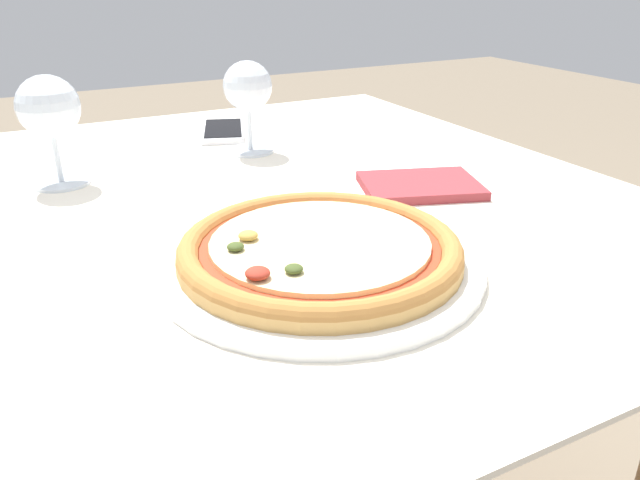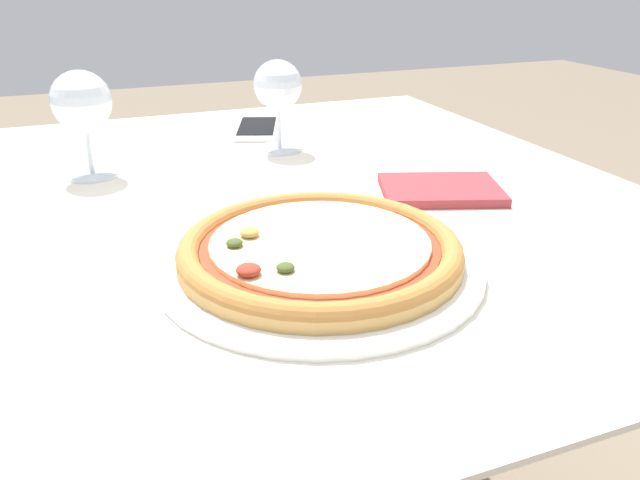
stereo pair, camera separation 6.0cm
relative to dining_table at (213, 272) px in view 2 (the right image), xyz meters
The scene contains 6 objects.
dining_table is the anchor object (origin of this frame).
pizza_plate 0.26m from the dining_table, 73.17° to the right, with size 0.32×0.32×0.04m.
wine_glass_far_left 0.29m from the dining_table, 127.73° to the left, with size 0.08×0.08×0.14m.
wine_glass_far_right 0.31m from the dining_table, 50.80° to the left, with size 0.07×0.07×0.14m.
cell_phone 0.37m from the dining_table, 63.86° to the left, with size 0.11×0.16×0.01m.
napkin_folded 0.32m from the dining_table, 15.14° to the right, with size 0.18×0.15×0.01m.
Camera 2 is at (-0.13, -0.73, 1.02)m, focal length 35.00 mm.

